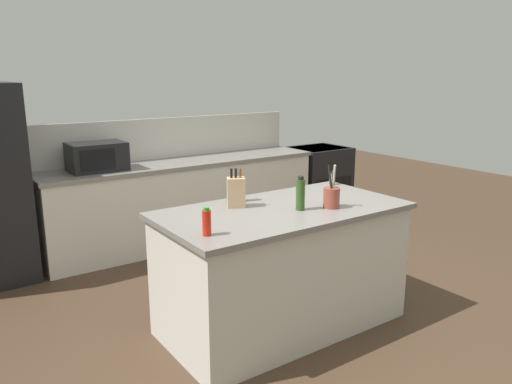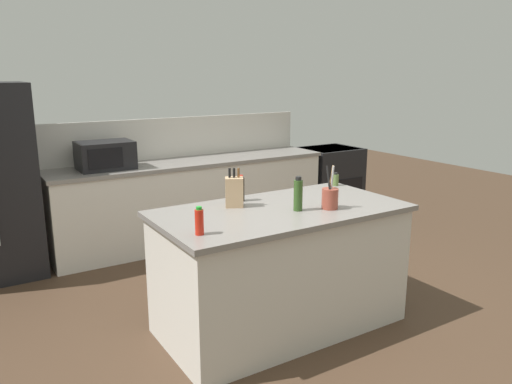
# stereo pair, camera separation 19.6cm
# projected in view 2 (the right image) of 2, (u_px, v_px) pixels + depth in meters

# --- Properties ---
(ground_plane) EXTENTS (14.00, 14.00, 0.00)m
(ground_plane) POSITION_uv_depth(u_px,v_px,m) (280.00, 324.00, 3.88)
(ground_plane) COLOR #473323
(back_counter_run) EXTENTS (3.20, 0.66, 0.94)m
(back_counter_run) POSITION_uv_depth(u_px,v_px,m) (193.00, 201.00, 5.74)
(back_counter_run) COLOR beige
(back_counter_run) RESTS_ON ground_plane
(wall_backsplash) EXTENTS (3.16, 0.03, 0.46)m
(wall_backsplash) POSITION_uv_depth(u_px,v_px,m) (180.00, 137.00, 5.83)
(wall_backsplash) COLOR beige
(wall_backsplash) RESTS_ON back_counter_run
(kitchen_island) EXTENTS (1.85, 0.96, 0.94)m
(kitchen_island) POSITION_uv_depth(u_px,v_px,m) (281.00, 268.00, 3.77)
(kitchen_island) COLOR beige
(kitchen_island) RESTS_ON ground_plane
(range_oven) EXTENTS (0.76, 0.65, 0.92)m
(range_oven) POSITION_uv_depth(u_px,v_px,m) (329.00, 181.00, 6.78)
(range_oven) COLOR black
(range_oven) RESTS_ON ground_plane
(microwave) EXTENTS (0.55, 0.39, 0.29)m
(microwave) POSITION_uv_depth(u_px,v_px,m) (105.00, 155.00, 5.09)
(microwave) COLOR black
(microwave) RESTS_ON back_counter_run
(knife_block) EXTENTS (0.16, 0.15, 0.29)m
(knife_block) POSITION_uv_depth(u_px,v_px,m) (234.00, 192.00, 3.67)
(knife_block) COLOR tan
(knife_block) RESTS_ON kitchen_island
(utensil_crock) EXTENTS (0.12, 0.12, 0.32)m
(utensil_crock) POSITION_uv_depth(u_px,v_px,m) (330.00, 198.00, 3.63)
(utensil_crock) COLOR brown
(utensil_crock) RESTS_ON kitchen_island
(spice_jar_oregano) EXTENTS (0.05, 0.05, 0.11)m
(spice_jar_oregano) POSITION_uv_depth(u_px,v_px,m) (335.00, 180.00, 4.37)
(spice_jar_oregano) COLOR #567038
(spice_jar_oregano) RESTS_ON kitchen_island
(olive_oil_bottle) EXTENTS (0.06, 0.06, 0.25)m
(olive_oil_bottle) POSITION_uv_depth(u_px,v_px,m) (298.00, 195.00, 3.57)
(olive_oil_bottle) COLOR #2D4C1E
(olive_oil_bottle) RESTS_ON kitchen_island
(soy_sauce_bottle) EXTENTS (0.06, 0.06, 0.20)m
(soy_sauce_bottle) POSITION_uv_depth(u_px,v_px,m) (241.00, 189.00, 3.84)
(soy_sauce_bottle) COLOR black
(soy_sauce_bottle) RESTS_ON kitchen_island
(hot_sauce_bottle) EXTENTS (0.05, 0.05, 0.18)m
(hot_sauce_bottle) POSITION_uv_depth(u_px,v_px,m) (199.00, 222.00, 3.04)
(hot_sauce_bottle) COLOR red
(hot_sauce_bottle) RESTS_ON kitchen_island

